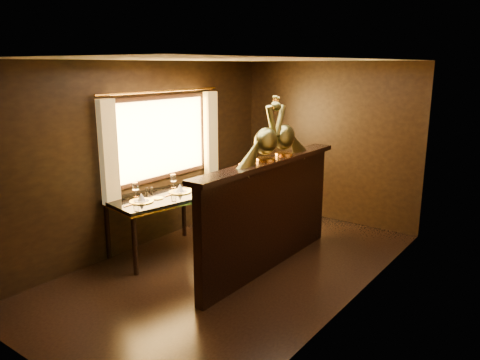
{
  "coord_description": "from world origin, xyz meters",
  "views": [
    {
      "loc": [
        3.25,
        -4.23,
        2.45
      ],
      "look_at": [
        -0.14,
        0.33,
        1.04
      ],
      "focal_mm": 35.0,
      "sensor_mm": 36.0,
      "label": 1
    }
  ],
  "objects_px": {
    "dining_table": "(161,201)",
    "chair_right": "(247,203)",
    "peacock_right": "(285,126)",
    "chair_left": "(232,216)",
    "peacock_left": "(266,129)"
  },
  "relations": [
    {
      "from": "chair_left",
      "to": "peacock_right",
      "type": "relative_size",
      "value": 1.62
    },
    {
      "from": "chair_right",
      "to": "peacock_left",
      "type": "xyz_separation_m",
      "value": [
        0.59,
        -0.45,
        1.09
      ]
    },
    {
      "from": "peacock_left",
      "to": "peacock_right",
      "type": "bearing_deg",
      "value": 90.0
    },
    {
      "from": "chair_left",
      "to": "peacock_left",
      "type": "xyz_separation_m",
      "value": [
        0.47,
        0.04,
        1.12
      ]
    },
    {
      "from": "chair_left",
      "to": "chair_right",
      "type": "height_order",
      "value": "chair_right"
    },
    {
      "from": "chair_right",
      "to": "peacock_right",
      "type": "bearing_deg",
      "value": 4.16
    },
    {
      "from": "chair_right",
      "to": "chair_left",
      "type": "bearing_deg",
      "value": -66.94
    },
    {
      "from": "chair_right",
      "to": "peacock_right",
      "type": "xyz_separation_m",
      "value": [
        0.59,
        -0.05,
        1.08
      ]
    },
    {
      "from": "dining_table",
      "to": "chair_right",
      "type": "relative_size",
      "value": 1.19
    },
    {
      "from": "chair_right",
      "to": "peacock_right",
      "type": "height_order",
      "value": "peacock_right"
    },
    {
      "from": "dining_table",
      "to": "chair_left",
      "type": "relative_size",
      "value": 1.25
    },
    {
      "from": "peacock_left",
      "to": "chair_right",
      "type": "bearing_deg",
      "value": 142.78
    },
    {
      "from": "dining_table",
      "to": "chair_right",
      "type": "xyz_separation_m",
      "value": [
        0.78,
        0.83,
        -0.08
      ]
    },
    {
      "from": "dining_table",
      "to": "peacock_left",
      "type": "bearing_deg",
      "value": 25.84
    },
    {
      "from": "peacock_left",
      "to": "dining_table",
      "type": "bearing_deg",
      "value": -164.81
    }
  ]
}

